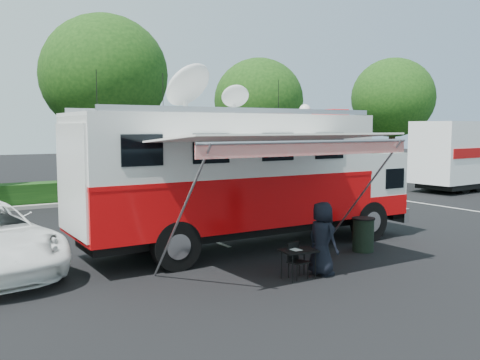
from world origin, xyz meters
name	(u,v)px	position (x,y,z in m)	size (l,w,h in m)	color
ground_plane	(249,247)	(0.00, 0.00, 0.00)	(120.00, 120.00, 0.00)	black
back_border	(128,96)	(1.14, 12.90, 5.00)	(60.00, 6.14, 8.87)	#9E998E
stall_lines	(188,231)	(-0.50, 3.00, 0.00)	(24.12, 5.50, 0.01)	silver
command_truck	(247,175)	(-0.09, 0.00, 2.08)	(10.12, 2.78, 4.86)	black
awning	(281,141)	(-0.99, -2.89, 3.13)	(5.52, 2.84, 3.33)	white
person	(322,275)	(-0.14, -3.37, 0.00)	(0.84, 0.55, 1.72)	black
folding_table	(298,252)	(-0.81, -3.34, 0.63)	(0.87, 0.68, 0.68)	black
folding_chair	(296,257)	(-0.81, -3.24, 0.47)	(0.47, 0.49, 0.81)	black
trash_bin	(363,234)	(2.41, -2.12, 0.47)	(0.63, 0.63, 0.94)	black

